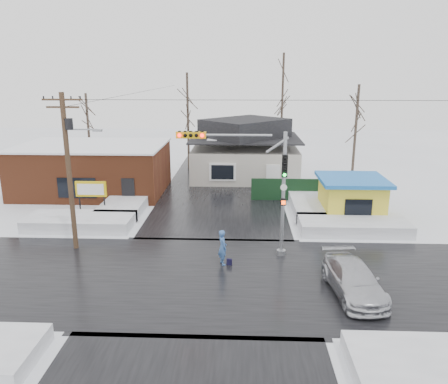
{
  "coord_description": "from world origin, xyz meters",
  "views": [
    {
      "loc": [
        1.71,
        -20.06,
        10.03
      ],
      "look_at": [
        0.65,
        5.45,
        3.0
      ],
      "focal_mm": 35.0,
      "sensor_mm": 36.0,
      "label": 1
    }
  ],
  "objects_px": {
    "marquee_sign": "(91,190)",
    "kiosk": "(351,197)",
    "utility_pole": "(69,163)",
    "car": "(353,280)",
    "pedestrian": "(223,248)",
    "traffic_signal": "(255,177)"
  },
  "relations": [
    {
      "from": "car",
      "to": "utility_pole",
      "type": "bearing_deg",
      "value": 155.43
    },
    {
      "from": "utility_pole",
      "to": "car",
      "type": "bearing_deg",
      "value": -18.18
    },
    {
      "from": "traffic_signal",
      "to": "pedestrian",
      "type": "relative_size",
      "value": 3.62
    },
    {
      "from": "kiosk",
      "to": "pedestrian",
      "type": "height_order",
      "value": "kiosk"
    },
    {
      "from": "utility_pole",
      "to": "car",
      "type": "distance_m",
      "value": 16.27
    },
    {
      "from": "kiosk",
      "to": "pedestrian",
      "type": "relative_size",
      "value": 2.38
    },
    {
      "from": "marquee_sign",
      "to": "pedestrian",
      "type": "xyz_separation_m",
      "value": [
        9.73,
        -7.87,
        -0.95
      ]
    },
    {
      "from": "marquee_sign",
      "to": "kiosk",
      "type": "distance_m",
      "value": 18.51
    },
    {
      "from": "kiosk",
      "to": "pedestrian",
      "type": "xyz_separation_m",
      "value": [
        -8.77,
        -8.37,
        -0.5
      ]
    },
    {
      "from": "utility_pole",
      "to": "pedestrian",
      "type": "distance_m",
      "value": 9.79
    },
    {
      "from": "utility_pole",
      "to": "kiosk",
      "type": "height_order",
      "value": "utility_pole"
    },
    {
      "from": "traffic_signal",
      "to": "pedestrian",
      "type": "distance_m",
      "value": 4.18
    },
    {
      "from": "kiosk",
      "to": "utility_pole",
      "type": "bearing_deg",
      "value": -159.56
    },
    {
      "from": "pedestrian",
      "to": "marquee_sign",
      "type": "bearing_deg",
      "value": 28.76
    },
    {
      "from": "marquee_sign",
      "to": "kiosk",
      "type": "bearing_deg",
      "value": 1.55
    },
    {
      "from": "utility_pole",
      "to": "marquee_sign",
      "type": "relative_size",
      "value": 3.53
    },
    {
      "from": "traffic_signal",
      "to": "pedestrian",
      "type": "bearing_deg",
      "value": -141.66
    },
    {
      "from": "traffic_signal",
      "to": "marquee_sign",
      "type": "height_order",
      "value": "traffic_signal"
    },
    {
      "from": "marquee_sign",
      "to": "kiosk",
      "type": "xyz_separation_m",
      "value": [
        18.5,
        0.5,
        -0.46
      ]
    },
    {
      "from": "pedestrian",
      "to": "car",
      "type": "relative_size",
      "value": 0.39
    },
    {
      "from": "marquee_sign",
      "to": "kiosk",
      "type": "height_order",
      "value": "kiosk"
    },
    {
      "from": "utility_pole",
      "to": "car",
      "type": "xyz_separation_m",
      "value": [
        14.89,
        -4.89,
        -4.4
      ]
    }
  ]
}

